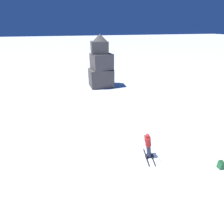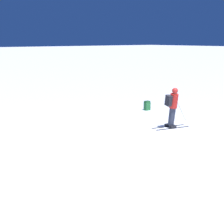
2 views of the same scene
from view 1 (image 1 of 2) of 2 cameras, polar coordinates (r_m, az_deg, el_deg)
ground_plane at (r=11.51m, az=12.68°, el=-14.05°), size 300.00×300.00×0.00m
skier at (r=10.84m, az=11.72°, el=-10.26°), size 1.26×1.70×1.77m
rock_pillar at (r=23.18m, az=-3.66°, el=14.81°), size 2.96×2.60×6.51m
spare_backpack at (r=12.06m, az=31.98°, el=-14.45°), size 0.24×0.32×0.50m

